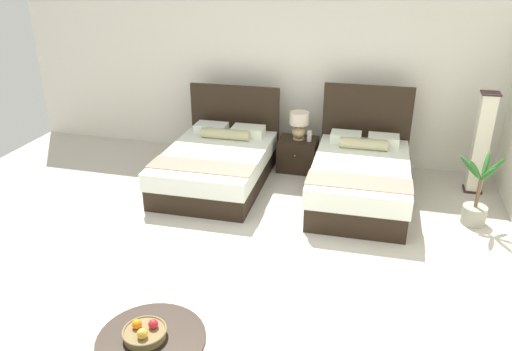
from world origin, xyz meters
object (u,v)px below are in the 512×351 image
object	(u,v)px
bed_near_window	(217,163)
floor_lamp_corner	(481,144)
nightstand	(298,154)
bed_near_corner	(360,177)
potted_palm	(476,204)
vase	(309,136)
coffee_table	(152,348)
fruit_bowl	(145,332)
table_lamp	(299,123)

from	to	relation	value
bed_near_window	floor_lamp_corner	world-z (taller)	floor_lamp_corner
nightstand	bed_near_corner	bearing A→B (deg)	-38.14
bed_near_corner	potted_palm	size ratio (longest dim) A/B	2.27
floor_lamp_corner	vase	bearing A→B (deg)	178.28
bed_near_corner	coffee_table	xyz separation A→B (m)	(-1.33, -3.64, -0.03)
coffee_table	potted_palm	size ratio (longest dim) A/B	0.92
nightstand	floor_lamp_corner	size ratio (longest dim) A/B	0.40
bed_near_window	nightstand	distance (m)	1.30
bed_near_corner	coffee_table	size ratio (longest dim) A/B	2.47
coffee_table	fruit_bowl	world-z (taller)	fruit_bowl
fruit_bowl	coffee_table	bearing A→B (deg)	-0.08
bed_near_window	coffee_table	distance (m)	3.71
coffee_table	fruit_bowl	xyz separation A→B (m)	(-0.05, 0.00, 0.15)
coffee_table	fruit_bowl	size ratio (longest dim) A/B	2.46
bed_near_corner	nightstand	xyz separation A→B (m)	(-1.00, 0.79, -0.08)
bed_near_window	coffee_table	size ratio (longest dim) A/B	2.48
bed_near_corner	table_lamp	size ratio (longest dim) A/B	4.98
potted_palm	coffee_table	bearing A→B (deg)	-129.87
nightstand	potted_palm	world-z (taller)	potted_palm
nightstand	table_lamp	bearing A→B (deg)	90.00
vase	coffee_table	distance (m)	4.43
bed_near_corner	potted_palm	world-z (taller)	bed_near_corner
vase	floor_lamp_corner	xyz separation A→B (m)	(2.38, -0.07, 0.13)
vase	fruit_bowl	size ratio (longest dim) A/B	0.48
bed_near_window	table_lamp	world-z (taller)	bed_near_window
coffee_table	potted_palm	xyz separation A→B (m)	(2.77, 3.32, -0.03)
potted_palm	vase	bearing A→B (deg)	154.78
coffee_table	table_lamp	bearing A→B (deg)	85.74
fruit_bowl	nightstand	bearing A→B (deg)	85.08
bed_near_window	potted_palm	size ratio (longest dim) A/B	2.29
table_lamp	nightstand	bearing A→B (deg)	-90.00
fruit_bowl	bed_near_corner	bearing A→B (deg)	69.18
vase	fruit_bowl	bearing A→B (deg)	-97.21
bed_near_corner	vase	size ratio (longest dim) A/B	12.56
fruit_bowl	floor_lamp_corner	bearing A→B (deg)	55.79
table_lamp	fruit_bowl	size ratio (longest dim) A/B	1.22
table_lamp	floor_lamp_corner	distance (m)	2.56
bed_near_corner	floor_lamp_corner	size ratio (longest dim) A/B	1.47
coffee_table	bed_near_corner	bearing A→B (deg)	69.87
potted_palm	fruit_bowl	bearing A→B (deg)	-130.37
vase	table_lamp	bearing A→B (deg)	160.93
table_lamp	bed_near_window	bearing A→B (deg)	-142.08
table_lamp	coffee_table	size ratio (longest dim) A/B	0.50
bed_near_window	potted_palm	xyz separation A→B (m)	(3.48, -0.32, -0.03)
coffee_table	fruit_bowl	bearing A→B (deg)	179.92
vase	potted_palm	distance (m)	2.53
nightstand	coffee_table	distance (m)	4.44
bed_near_corner	table_lamp	distance (m)	1.35
bed_near_window	nightstand	size ratio (longest dim) A/B	3.65
nightstand	coffee_table	bearing A→B (deg)	-94.28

